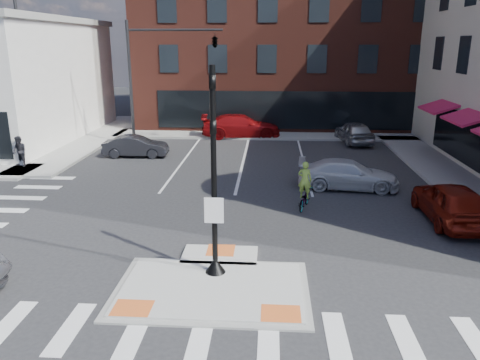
# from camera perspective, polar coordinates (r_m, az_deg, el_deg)

# --- Properties ---
(ground) EXTENTS (120.00, 120.00, 0.00)m
(ground) POSITION_cam_1_polar(r_m,az_deg,el_deg) (13.86, -3.20, -12.31)
(ground) COLOR #28282B
(ground) RESTS_ON ground
(refuge_island) EXTENTS (5.40, 4.65, 0.13)m
(refuge_island) POSITION_cam_1_polar(r_m,az_deg,el_deg) (13.61, -3.34, -12.64)
(refuge_island) COLOR gray
(refuge_island) RESTS_ON ground
(sidewalk_e) EXTENTS (3.00, 24.00, 0.15)m
(sidewalk_e) POSITION_cam_1_polar(r_m,az_deg,el_deg) (24.81, 25.51, -0.60)
(sidewalk_e) COLOR gray
(sidewalk_e) RESTS_ON ground
(sidewalk_n) EXTENTS (26.00, 3.00, 0.15)m
(sidewalk_n) POSITION_cam_1_polar(r_m,az_deg,el_deg) (34.72, 6.13, 5.41)
(sidewalk_n) COLOR gray
(sidewalk_n) RESTS_ON ground
(building_n) EXTENTS (24.40, 18.40, 15.50)m
(building_n) POSITION_cam_1_polar(r_m,az_deg,el_deg) (44.09, 5.95, 17.84)
(building_n) COLOR #56241B
(building_n) RESTS_ON ground
(building_far_left) EXTENTS (10.00, 12.00, 10.00)m
(building_far_left) POSITION_cam_1_polar(r_m,az_deg,el_deg) (64.32, -1.21, 14.96)
(building_far_left) COLOR slate
(building_far_left) RESTS_ON ground
(building_far_right) EXTENTS (12.00, 12.00, 12.00)m
(building_far_right) POSITION_cam_1_polar(r_m,az_deg,el_deg) (66.48, 10.61, 15.61)
(building_far_right) COLOR brown
(building_far_right) RESTS_ON ground
(signal_pole) EXTENTS (0.60, 0.60, 5.98)m
(signal_pole) POSITION_cam_1_polar(r_m,az_deg,el_deg) (13.27, -3.16, -2.52)
(signal_pole) COLOR black
(signal_pole) RESTS_ON refuge_island
(mast_arm_signal) EXTENTS (6.10, 2.24, 8.00)m
(mast_arm_signal) POSITION_cam_1_polar(r_m,az_deg,el_deg) (30.48, -5.93, 15.51)
(mast_arm_signal) COLOR black
(mast_arm_signal) RESTS_ON ground
(red_sedan) EXTENTS (1.94, 4.66, 1.58)m
(red_sedan) POSITION_cam_1_polar(r_m,az_deg,el_deg) (19.64, 24.31, -2.47)
(red_sedan) COLOR maroon
(red_sedan) RESTS_ON ground
(white_pickup) EXTENTS (4.81, 2.30, 1.35)m
(white_pickup) POSITION_cam_1_polar(r_m,az_deg,el_deg) (22.61, 13.05, 0.66)
(white_pickup) COLOR silver
(white_pickup) RESTS_ON ground
(bg_car_dark) EXTENTS (3.92, 1.54, 1.27)m
(bg_car_dark) POSITION_cam_1_polar(r_m,az_deg,el_deg) (28.98, -12.58, 4.04)
(bg_car_dark) COLOR #27272C
(bg_car_dark) RESTS_ON ground
(bg_car_silver) EXTENTS (2.37, 4.64, 1.51)m
(bg_car_silver) POSITION_cam_1_polar(r_m,az_deg,el_deg) (33.09, 13.73, 5.70)
(bg_car_silver) COLOR #A3A5AA
(bg_car_silver) RESTS_ON ground
(bg_car_red) EXTENTS (5.89, 2.88, 1.65)m
(bg_car_red) POSITION_cam_1_polar(r_m,az_deg,el_deg) (34.13, 0.12, 6.60)
(bg_car_red) COLOR #9C0E10
(bg_car_red) RESTS_ON ground
(cyclist) EXTENTS (0.96, 1.65, 2.02)m
(cyclist) POSITION_cam_1_polar(r_m,az_deg,el_deg) (19.53, 7.85, -1.55)
(cyclist) COLOR #3F3F44
(cyclist) RESTS_ON ground
(pedestrian_a) EXTENTS (1.00, 0.93, 1.66)m
(pedestrian_a) POSITION_cam_1_polar(r_m,az_deg,el_deg) (28.02, -25.28, 3.16)
(pedestrian_a) COLOR black
(pedestrian_a) RESTS_ON sidewalk_nw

